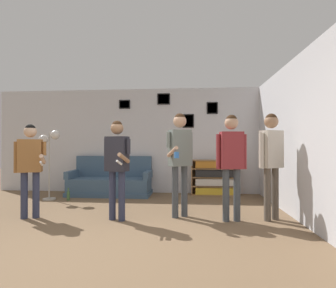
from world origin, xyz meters
name	(u,v)px	position (x,y,z in m)	size (l,w,h in m)	color
ground_plane	(97,248)	(0.00, 0.00, 0.00)	(20.00, 20.00, 0.00)	brown
wall_back	(148,140)	(0.00, 3.72, 1.36)	(8.10, 0.08, 2.70)	silver
wall_right	(288,139)	(2.88, 1.85, 1.35)	(0.06, 6.09, 2.70)	silver
couch	(111,182)	(-0.86, 3.31, 0.30)	(2.02, 0.80, 0.95)	#3D5670
bookshelf	(215,177)	(1.73, 3.50, 0.43)	(1.17, 0.30, 0.87)	olive
floor_lamp	(49,145)	(-2.06, 2.61, 1.23)	(0.49, 0.28, 1.57)	#ADA89E
person_player_foreground_left	(30,161)	(-1.58, 1.15, 0.96)	(0.57, 0.39, 1.59)	#2D334C
person_player_foreground_center	(117,159)	(-0.09, 1.16, 1.00)	(0.48, 0.54, 1.64)	#2D334C
person_watcher_holding_cup	(180,152)	(0.94, 1.44, 1.11)	(0.44, 0.58, 1.78)	#3D4247
person_spectator_near_bookshelf	(231,155)	(1.78, 1.26, 1.07)	(0.50, 0.24, 1.73)	#3D4247
person_spectator_far_right	(271,154)	(2.44, 1.37, 1.09)	(0.44, 0.36, 1.75)	brown
bottle_on_floor	(68,195)	(-1.60, 2.58, 0.11)	(0.06, 0.06, 0.28)	#3D6638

